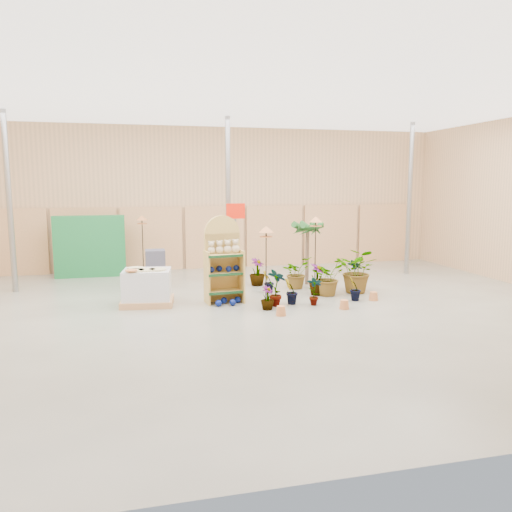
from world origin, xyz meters
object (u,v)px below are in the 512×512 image
Objects in this scene: display_shelf at (223,263)px; potted_plant_2 at (328,277)px; pallet_stack at (147,287)px; bird_table_front at (266,232)px.

display_shelf is 2.64m from potted_plant_2.
display_shelf is 1.61× the size of pallet_stack.
potted_plant_2 is (4.33, -0.03, 0.05)m from pallet_stack.
pallet_stack is 0.71× the size of bird_table_front.
pallet_stack is (-1.73, 0.07, -0.51)m from display_shelf.
display_shelf is 1.80m from pallet_stack.
display_shelf is 1.23m from bird_table_front.
display_shelf is 2.20× the size of potted_plant_2.
display_shelf is at bearing 162.12° from bird_table_front.
bird_table_front is at bearing -168.28° from potted_plant_2.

